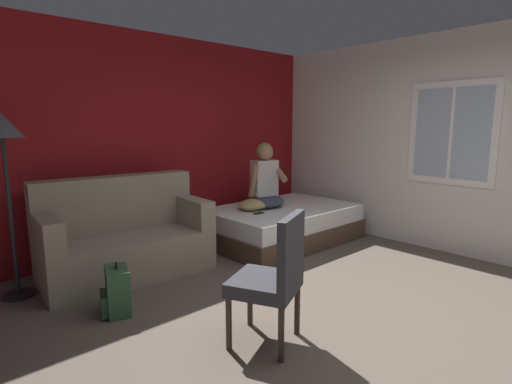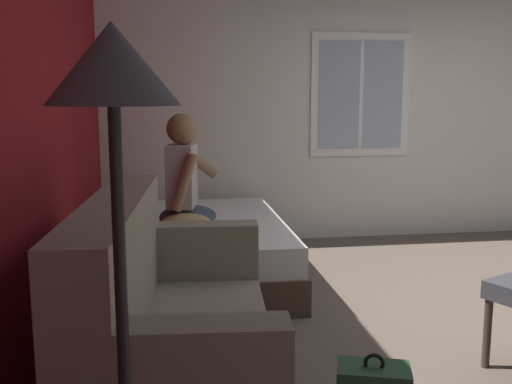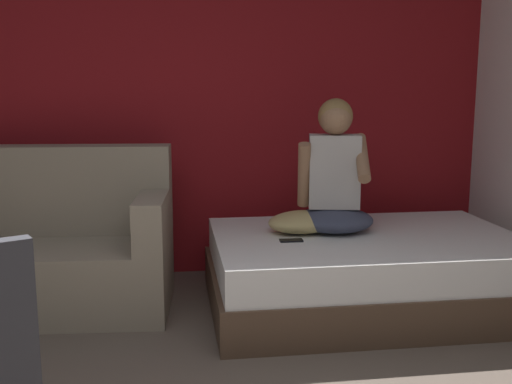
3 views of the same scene
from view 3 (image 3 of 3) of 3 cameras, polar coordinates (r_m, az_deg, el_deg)
wall_back_accent at (r=4.63m, az=-7.98°, el=8.91°), size 9.81×0.16×2.70m
bed at (r=4.02m, az=10.43°, el=-7.42°), size 2.03×1.35×0.48m
couch at (r=4.16m, az=-20.04°, el=-5.05°), size 1.76×0.95×1.04m
person_seated at (r=3.96m, az=7.45°, el=1.31°), size 0.60×0.53×0.88m
throw_pillow at (r=3.97m, az=4.49°, el=-2.84°), size 0.57×0.49×0.14m
cell_phone at (r=3.74m, az=3.37°, el=-4.63°), size 0.15×0.07×0.01m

